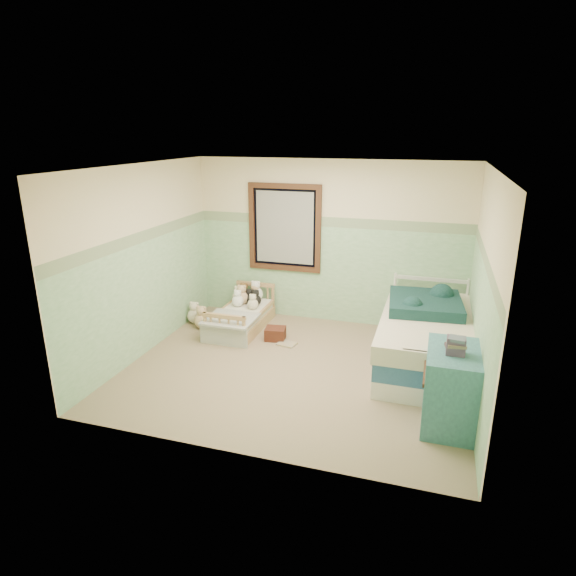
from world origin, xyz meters
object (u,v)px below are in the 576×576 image
(dresser, at_px, (450,388))
(floor_book, at_px, (287,344))
(twin_bed_frame, at_px, (424,357))
(red_pillow, at_px, (275,334))
(toddler_bed_frame, at_px, (242,323))
(plush_floor_tan, at_px, (202,321))
(plush_floor_cream, at_px, (195,316))

(dresser, distance_m, floor_book, 2.58)
(twin_bed_frame, distance_m, floor_book, 1.88)
(red_pillow, bearing_deg, toddler_bed_frame, 158.28)
(plush_floor_tan, height_order, twin_bed_frame, plush_floor_tan)
(twin_bed_frame, relative_size, dresser, 2.63)
(toddler_bed_frame, xyz_separation_m, floor_book, (0.84, -0.38, -0.07))
(toddler_bed_frame, height_order, twin_bed_frame, twin_bed_frame)
(toddler_bed_frame, distance_m, dresser, 3.49)
(toddler_bed_frame, bearing_deg, twin_bed_frame, -9.21)
(toddler_bed_frame, xyz_separation_m, dresser, (3.00, -1.74, 0.32))
(plush_floor_tan, bearing_deg, toddler_bed_frame, 16.78)
(red_pillow, bearing_deg, plush_floor_cream, 170.52)
(twin_bed_frame, relative_size, floor_book, 8.44)
(floor_book, bearing_deg, toddler_bed_frame, 166.28)
(plush_floor_cream, bearing_deg, toddler_bed_frame, 1.04)
(toddler_bed_frame, height_order, red_pillow, red_pillow)
(toddler_bed_frame, distance_m, twin_bed_frame, 2.75)
(twin_bed_frame, bearing_deg, toddler_bed_frame, 170.79)
(dresser, bearing_deg, plush_floor_cream, 155.44)
(plush_floor_tan, height_order, dresser, dresser)
(plush_floor_cream, xyz_separation_m, red_pillow, (1.41, -0.24, -0.03))
(plush_floor_tan, distance_m, twin_bed_frame, 3.31)
(plush_floor_tan, height_order, floor_book, plush_floor_tan)
(plush_floor_tan, relative_size, dresser, 0.30)
(floor_book, bearing_deg, plush_floor_tan, -177.66)
(twin_bed_frame, bearing_deg, plush_floor_cream, 173.06)
(twin_bed_frame, distance_m, red_pillow, 2.10)
(twin_bed_frame, bearing_deg, red_pillow, 174.79)
(dresser, height_order, floor_book, dresser)
(toddler_bed_frame, distance_m, floor_book, 0.93)
(dresser, relative_size, floor_book, 3.20)
(dresser, xyz_separation_m, floor_book, (-2.16, 1.36, -0.40))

